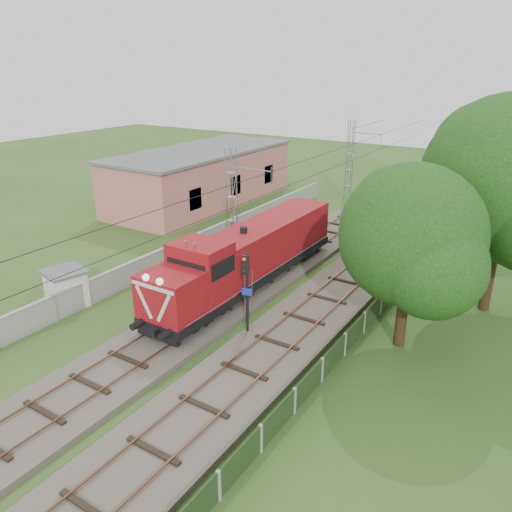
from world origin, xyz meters
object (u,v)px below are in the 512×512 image
Objects in this scene: locomotive at (248,255)px; signal_post at (246,281)px; coach_rake at (471,157)px; relay_hut at (66,288)px.

signal_post is at bearing -57.58° from locomotive.
locomotive is at bearing -96.96° from coach_rake.
signal_post reaches higher than relay_hut.
coach_rake is at bearing 75.65° from relay_hut.
locomotive reaches higher than relay_hut.
locomotive is at bearing 122.42° from signal_post.
relay_hut is (-10.54, -2.57, -2.00)m from signal_post.
signal_post is 1.77× the size of relay_hut.
locomotive is at bearing 45.44° from relay_hut.
signal_post is at bearing 13.72° from relay_hut.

